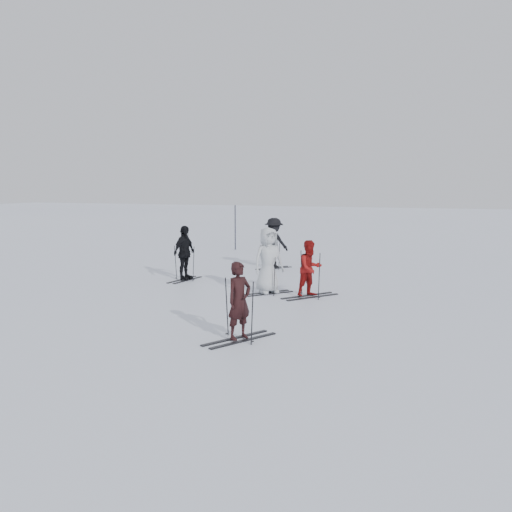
{
  "coord_description": "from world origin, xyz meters",
  "views": [
    {
      "loc": [
        5.88,
        -15.19,
        3.23
      ],
      "look_at": [
        0.0,
        1.0,
        1.0
      ],
      "focal_mm": 40.0,
      "sensor_mm": 36.0,
      "label": 1
    }
  ],
  "objects_px": {
    "skier_near_dark": "(239,302)",
    "skier_uphill_far": "(274,244)",
    "skier_red": "(310,269)",
    "skier_grey": "(268,261)",
    "skier_uphill_left": "(184,253)",
    "piste_marker": "(235,227)"
  },
  "relations": [
    {
      "from": "skier_near_dark",
      "to": "skier_grey",
      "type": "height_order",
      "value": "skier_grey"
    },
    {
      "from": "skier_near_dark",
      "to": "skier_red",
      "type": "xyz_separation_m",
      "value": [
        0.24,
        4.84,
        -0.01
      ]
    },
    {
      "from": "skier_uphill_left",
      "to": "skier_uphill_far",
      "type": "xyz_separation_m",
      "value": [
        1.97,
        3.5,
        0.05
      ]
    },
    {
      "from": "skier_red",
      "to": "piste_marker",
      "type": "relative_size",
      "value": 0.74
    },
    {
      "from": "skier_uphill_left",
      "to": "piste_marker",
      "type": "distance_m",
      "value": 8.83
    },
    {
      "from": "skier_grey",
      "to": "skier_uphill_far",
      "type": "xyz_separation_m",
      "value": [
        -1.38,
        4.73,
        -0.02
      ]
    },
    {
      "from": "skier_uphill_left",
      "to": "skier_uphill_far",
      "type": "relative_size",
      "value": 0.95
    },
    {
      "from": "skier_near_dark",
      "to": "skier_uphill_far",
      "type": "relative_size",
      "value": 0.85
    },
    {
      "from": "skier_red",
      "to": "skier_grey",
      "type": "height_order",
      "value": "skier_grey"
    },
    {
      "from": "skier_uphill_left",
      "to": "piste_marker",
      "type": "bearing_deg",
      "value": 19.47
    },
    {
      "from": "skier_red",
      "to": "skier_uphill_far",
      "type": "relative_size",
      "value": 0.84
    },
    {
      "from": "skier_grey",
      "to": "skier_uphill_left",
      "type": "xyz_separation_m",
      "value": [
        -3.35,
        1.23,
        -0.06
      ]
    },
    {
      "from": "skier_red",
      "to": "piste_marker",
      "type": "bearing_deg",
      "value": 70.18
    },
    {
      "from": "skier_red",
      "to": "skier_grey",
      "type": "relative_size",
      "value": 0.83
    },
    {
      "from": "skier_uphill_far",
      "to": "piste_marker",
      "type": "xyz_separation_m",
      "value": [
        -3.66,
        5.17,
        0.13
      ]
    },
    {
      "from": "skier_grey",
      "to": "skier_uphill_far",
      "type": "height_order",
      "value": "skier_grey"
    },
    {
      "from": "skier_red",
      "to": "skier_uphill_left",
      "type": "bearing_deg",
      "value": 112.3
    },
    {
      "from": "skier_near_dark",
      "to": "skier_uphill_left",
      "type": "relative_size",
      "value": 0.89
    },
    {
      "from": "skier_red",
      "to": "skier_uphill_far",
      "type": "bearing_deg",
      "value": 66.79
    },
    {
      "from": "skier_near_dark",
      "to": "piste_marker",
      "type": "xyz_separation_m",
      "value": [
        -6.07,
        14.79,
        0.27
      ]
    },
    {
      "from": "skier_near_dark",
      "to": "skier_uphill_far",
      "type": "distance_m",
      "value": 9.92
    },
    {
      "from": "skier_uphill_left",
      "to": "skier_grey",
      "type": "bearing_deg",
      "value": -101.71
    }
  ]
}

